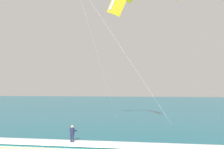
{
  "coord_description": "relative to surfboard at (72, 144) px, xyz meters",
  "views": [
    {
      "loc": [
        2.44,
        -6.55,
        4.95
      ],
      "look_at": [
        -1.62,
        18.13,
        6.24
      ],
      "focal_mm": 41.71,
      "sensor_mm": 36.0,
      "label": 1
    }
  ],
  "objects": [
    {
      "name": "surf_foam",
      "position": [
        4.72,
        -0.37,
        0.19
      ],
      "size": [
        200.0,
        2.42,
        0.04
      ],
      "primitive_type": "cube",
      "color": "white",
      "rests_on": "sea"
    },
    {
      "name": "sea",
      "position": [
        4.72,
        58.63,
        0.07
      ],
      "size": [
        200.0,
        120.0,
        0.2
      ],
      "primitive_type": "cube",
      "color": "#146075",
      "rests_on": "ground"
    },
    {
      "name": "surfboard",
      "position": [
        0.0,
        0.0,
        0.0
      ],
      "size": [
        0.76,
        1.46,
        0.09
      ],
      "color": "#239EC6",
      "rests_on": "ground"
    },
    {
      "name": "kitesurfer",
      "position": [
        0.0,
        0.02,
        0.91
      ],
      "size": [
        0.6,
        0.6,
        1.69
      ],
      "color": "#191E38",
      "rests_on": "ground"
    }
  ]
}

